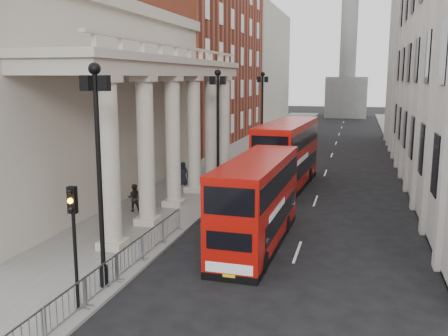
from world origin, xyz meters
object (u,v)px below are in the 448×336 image
at_px(lamp_post_north, 262,109).
at_px(pedestrian_b, 134,198).
at_px(traffic_light, 73,225).
at_px(pedestrian_c, 183,173).
at_px(bus_near, 257,200).
at_px(pedestrian_a, 142,198).
at_px(monument_column, 349,36).
at_px(bus_far, 287,154).
at_px(lamp_post_south, 99,162).
at_px(lamp_post_mid, 218,123).

xyz_separation_m(lamp_post_north, pedestrian_b, (-3.52, -21.79, -3.97)).
xyz_separation_m(traffic_light, pedestrian_c, (-3.31, 19.96, -2.14)).
bearing_deg(bus_near, lamp_post_north, 101.88).
distance_m(lamp_post_north, pedestrian_a, 22.71).
xyz_separation_m(monument_column, bus_far, (-2.38, -68.52, -13.48)).
relative_size(traffic_light, bus_near, 0.44).
bearing_deg(traffic_light, pedestrian_c, 99.43).
height_order(lamp_post_south, lamp_post_north, same).
bearing_deg(bus_near, lamp_post_mid, 117.55).
bearing_deg(pedestrian_a, lamp_post_north, 68.98).
relative_size(lamp_post_mid, bus_near, 0.86).
height_order(lamp_post_south, pedestrian_b, lamp_post_south).
bearing_deg(traffic_light, bus_far, 79.14).
height_order(bus_far, pedestrian_b, bus_far).
height_order(traffic_light, bus_far, bus_far).
height_order(lamp_post_north, bus_near, lamp_post_north).
bearing_deg(pedestrian_b, bus_near, 140.43).
relative_size(lamp_post_south, lamp_post_north, 1.00).
relative_size(lamp_post_mid, lamp_post_north, 1.00).
relative_size(traffic_light, bus_far, 0.38).
height_order(traffic_light, pedestrian_c, traffic_light).
bearing_deg(lamp_post_south, lamp_post_mid, 90.00).
distance_m(pedestrian_b, pedestrian_c, 7.74).
relative_size(lamp_post_mid, pedestrian_c, 4.91).
distance_m(lamp_post_mid, pedestrian_b, 7.85).
height_order(monument_column, lamp_post_north, monument_column).
height_order(lamp_post_south, bus_far, lamp_post_south).
bearing_deg(bus_near, lamp_post_south, -123.16).
distance_m(lamp_post_south, bus_far, 20.08).
distance_m(monument_column, lamp_post_north, 57.46).
distance_m(lamp_post_south, pedestrian_b, 11.51).
bearing_deg(monument_column, lamp_post_north, -96.72).
distance_m(lamp_post_north, pedestrian_b, 22.43).
height_order(bus_near, pedestrian_c, bus_near).
xyz_separation_m(monument_column, lamp_post_mid, (-6.60, -72.00, -11.07)).
distance_m(traffic_light, pedestrian_c, 20.34).
bearing_deg(lamp_post_north, traffic_light, -89.83).
bearing_deg(pedestrian_a, pedestrian_b, 136.14).
relative_size(bus_near, pedestrian_a, 5.20).
distance_m(lamp_post_mid, bus_far, 5.98).
height_order(bus_far, pedestrian_c, bus_far).
bearing_deg(lamp_post_mid, pedestrian_a, -114.34).
height_order(lamp_post_mid, pedestrian_a, lamp_post_mid).
distance_m(lamp_post_south, pedestrian_a, 10.90).
distance_m(lamp_post_north, pedestrian_c, 14.95).
bearing_deg(pedestrian_a, bus_near, -37.45).
xyz_separation_m(bus_far, pedestrian_c, (-7.44, -1.54, -1.53)).
bearing_deg(bus_near, pedestrian_a, 158.05).
bearing_deg(monument_column, pedestrian_a, -96.86).
bearing_deg(pedestrian_c, pedestrian_b, -91.62).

